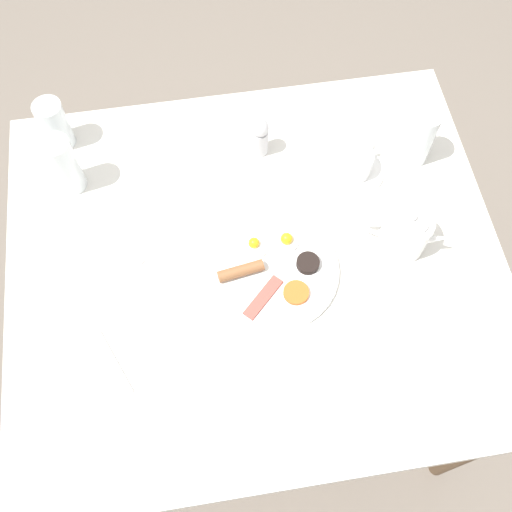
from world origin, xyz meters
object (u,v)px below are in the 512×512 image
Objects in this scene: teacup_with_saucer_left at (353,164)px; water_glass_tall at (420,137)px; breakfast_plate at (274,269)px; fork_by_plate at (357,361)px; salt_grinder at (260,136)px; teapot_near at (405,231)px; spoon_for_tea at (113,362)px; fork_spare at (115,238)px; water_glass_short at (55,125)px; wine_glass_spare at (64,165)px; knife_by_plate at (161,167)px.

water_glass_tall is at bearing 96.89° from teacup_with_saucer_left.
water_glass_tall is (-0.25, 0.38, 0.07)m from breakfast_plate.
breakfast_plate reaches higher than fork_by_plate.
teapot_near is at bearing 42.26° from salt_grinder.
breakfast_plate is at bearing -148.90° from teapot_near.
spoon_for_tea is 0.97× the size of fork_spare.
water_glass_short is at bearing -170.69° from spoon_for_tea.
water_glass_tall is 0.98× the size of wine_glass_spare.
fork_by_plate is (0.54, 0.11, -0.05)m from salt_grinder.
spoon_for_tea is at bearing -67.15° from breakfast_plate.
breakfast_plate is 0.52m from wine_glass_spare.
breakfast_plate is 0.32m from salt_grinder.
water_glass_tall is at bearing 98.98° from fork_spare.
teapot_near is at bearing -22.21° from water_glass_tall.
water_glass_short is 0.31m from fork_spare.
fork_by_plate is (0.65, 0.58, -0.06)m from water_glass_short.
water_glass_short reaches higher than fork_spare.
salt_grinder is at bearing 77.72° from water_glass_short.
breakfast_plate is at bearing -44.78° from teacup_with_saucer_left.
breakfast_plate is at bearing -149.53° from fork_by_plate.
salt_grinder is (-0.09, -0.21, 0.03)m from teacup_with_saucer_left.
teapot_near is 1.24× the size of spoon_for_tea.
water_glass_short is 1.19× the size of salt_grinder.
teacup_with_saucer_left is 0.23m from salt_grinder.
wine_glass_spare is at bearing -174.33° from teapot_near.
knife_by_plate is at bearing 63.68° from water_glass_short.
teacup_with_saucer_left is at bearing 74.03° from water_glass_short.
spoon_for_tea is at bearing -38.65° from salt_grinder.
water_glass_tall is 0.60m from knife_by_plate.
fork_by_plate is 1.07× the size of fork_spare.
wine_glass_spare is at bearing -93.32° from water_glass_tall.
teapot_near is at bearing 16.89° from teacup_with_saucer_left.
teacup_with_saucer_left is 0.46m from fork_by_plate.
spoon_for_tea is (-0.08, -0.49, 0.00)m from fork_by_plate.
teapot_near is 0.21m from teacup_with_saucer_left.
water_glass_short reaches higher than salt_grinder.
teapot_near is 0.30m from fork_by_plate.
wine_glass_spare reaches higher than salt_grinder.
breakfast_plate is 0.62m from water_glass_short.
water_glass_short is 0.82× the size of fork_by_plate.
teapot_near reaches higher than knife_by_plate.
breakfast_plate is 0.38m from spoon_for_tea.
teacup_with_saucer_left is 1.05× the size of spoon_for_tea.
water_glass_tall is 0.80m from wine_glass_spare.
teacup_with_saucer_left is 0.57m from fork_spare.
fork_spare is at bearing -81.02° from water_glass_tall.
wine_glass_spare is 0.98× the size of fork_by_plate.
wine_glass_spare reaches higher than water_glass_short.
breakfast_plate is 1.80× the size of wine_glass_spare.
water_glass_tall is 0.37m from salt_grinder.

